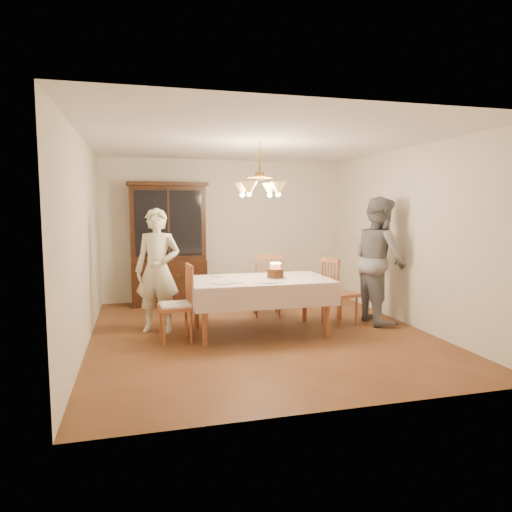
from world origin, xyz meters
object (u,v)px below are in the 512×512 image
object	(u,v)px
chair_far_side	(267,288)
birthday_cake	(275,274)
dining_table	(260,284)
elderly_woman	(158,271)
china_hutch	(168,246)

from	to	relation	value
chair_far_side	birthday_cake	distance (m)	1.06
birthday_cake	chair_far_side	bearing A→B (deg)	80.44
dining_table	elderly_woman	distance (m)	1.42
elderly_woman	china_hutch	bearing A→B (deg)	102.73
elderly_woman	birthday_cake	xyz separation A→B (m)	(1.56, -0.47, -0.04)
china_hutch	birthday_cake	bearing A→B (deg)	-60.73
birthday_cake	dining_table	bearing A→B (deg)	168.96
china_hutch	elderly_woman	size ratio (longest dim) A/B	1.25
elderly_woman	birthday_cake	bearing A→B (deg)	4.49
chair_far_side	birthday_cake	xyz separation A→B (m)	(-0.17, -0.98, 0.38)
chair_far_side	china_hutch	bearing A→B (deg)	137.82
dining_table	china_hutch	distance (m)	2.52
dining_table	birthday_cake	xyz separation A→B (m)	(0.21, -0.04, 0.14)
dining_table	chair_far_side	distance (m)	1.04
china_hutch	chair_far_side	distance (m)	2.05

